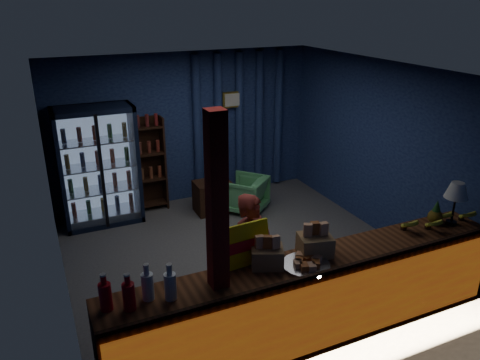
% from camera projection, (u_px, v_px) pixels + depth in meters
% --- Properties ---
extents(ground, '(4.60, 4.60, 0.00)m').
position_uv_depth(ground, '(238.00, 254.00, 6.69)').
color(ground, '#515154').
rests_on(ground, ground).
extents(room_walls, '(4.60, 4.60, 4.60)m').
position_uv_depth(room_walls, '(237.00, 149.00, 6.11)').
color(room_walls, navy).
rests_on(room_walls, ground).
extents(counter, '(4.40, 0.57, 0.99)m').
position_uv_depth(counter, '(313.00, 299.00, 4.90)').
color(counter, brown).
rests_on(counter, ground).
extents(support_post, '(0.16, 0.16, 2.60)m').
position_uv_depth(support_post, '(218.00, 251.00, 4.19)').
color(support_post, maroon).
rests_on(support_post, ground).
extents(beverage_cooler, '(1.20, 0.62, 1.90)m').
position_uv_depth(beverage_cooler, '(98.00, 166.00, 7.37)').
color(beverage_cooler, black).
rests_on(beverage_cooler, ground).
extents(bottle_shelf, '(0.50, 0.28, 1.60)m').
position_uv_depth(bottle_shelf, '(150.00, 164.00, 7.86)').
color(bottle_shelf, '#331910').
rests_on(bottle_shelf, ground).
extents(curtain_folds, '(1.74, 0.14, 2.50)m').
position_uv_depth(curtain_folds, '(239.00, 123.00, 8.40)').
color(curtain_folds, navy).
rests_on(curtain_folds, room_walls).
extents(framed_picture, '(0.36, 0.04, 0.28)m').
position_uv_depth(framed_picture, '(232.00, 100.00, 8.14)').
color(framed_picture, gold).
rests_on(framed_picture, room_walls).
extents(shopkeeper, '(0.63, 0.53, 1.48)m').
position_uv_depth(shopkeeper, '(252.00, 256.00, 5.20)').
color(shopkeeper, maroon).
rests_on(shopkeeper, ground).
extents(green_chair, '(0.92, 0.92, 0.60)m').
position_uv_depth(green_chair, '(245.00, 194.00, 7.93)').
color(green_chair, '#5BB66E').
rests_on(green_chair, ground).
extents(side_table, '(0.60, 0.44, 0.65)m').
position_uv_depth(side_table, '(213.00, 196.00, 7.91)').
color(side_table, '#331910').
rests_on(side_table, ground).
extents(yellow_sign, '(0.55, 0.15, 0.43)m').
position_uv_depth(yellow_sign, '(245.00, 245.00, 4.57)').
color(yellow_sign, '#F4F30C').
rests_on(yellow_sign, counter).
extents(soda_bottles, '(0.65, 0.19, 0.35)m').
position_uv_depth(soda_bottles, '(138.00, 290.00, 4.00)').
color(soda_bottles, red).
rests_on(soda_bottles, counter).
extents(snack_box_left, '(0.39, 0.34, 0.35)m').
position_uv_depth(snack_box_left, '(315.00, 243.00, 4.79)').
color(snack_box_left, '#A1764E').
rests_on(snack_box_left, counter).
extents(snack_box_centre, '(0.39, 0.36, 0.33)m').
position_uv_depth(snack_box_centre, '(267.00, 255.00, 4.59)').
color(snack_box_centre, '#A1764E').
rests_on(snack_box_centre, counter).
extents(pastry_tray, '(0.48, 0.48, 0.08)m').
position_uv_depth(pastry_tray, '(306.00, 264.00, 4.61)').
color(pastry_tray, silver).
rests_on(pastry_tray, counter).
extents(banana_bunches, '(1.03, 0.30, 0.17)m').
position_uv_depth(banana_bunches, '(436.00, 220.00, 5.39)').
color(banana_bunches, yellow).
rests_on(banana_bunches, counter).
extents(table_lamp, '(0.27, 0.27, 0.53)m').
position_uv_depth(table_lamp, '(457.00, 192.00, 5.31)').
color(table_lamp, black).
rests_on(table_lamp, counter).
extents(pineapple, '(0.17, 0.17, 0.30)m').
position_uv_depth(pineapple, '(436.00, 215.00, 5.42)').
color(pineapple, olive).
rests_on(pineapple, counter).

